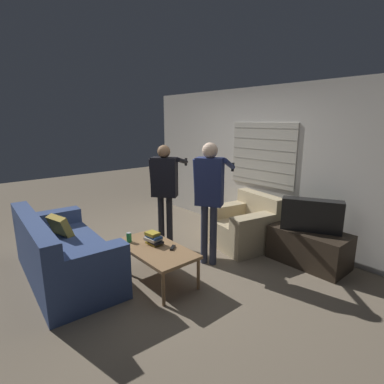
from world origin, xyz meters
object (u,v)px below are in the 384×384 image
book_stack (153,238)px  soda_can (129,237)px  spare_remote (173,248)px  coffee_table (155,250)px  person_right_standing (210,189)px  armchair_beige (245,226)px  person_left_standing (165,183)px  couch_blue (62,254)px  tv (312,215)px

book_stack → soda_can: book_stack is taller
book_stack → spare_remote: size_ratio=1.89×
coffee_table → soda_can: bearing=-157.6°
book_stack → spare_remote: (0.28, 0.10, -0.06)m
spare_remote → person_right_standing: bearing=57.4°
armchair_beige → book_stack: bearing=97.1°
person_right_standing → soda_can: size_ratio=13.64×
person_left_standing → coffee_table: bearing=-80.8°
book_stack → spare_remote: book_stack is taller
soda_can → spare_remote: soda_can is taller
book_stack → couch_blue: bearing=-127.1°
soda_can → book_stack: bearing=36.6°
person_right_standing → book_stack: size_ratio=7.11×
couch_blue → armchair_beige: couch_blue is taller
person_left_standing → spare_remote: bearing=-69.3°
soda_can → spare_remote: size_ratio=0.99×
coffee_table → person_left_standing: bearing=136.9°
coffee_table → soda_can: soda_can is taller
person_left_standing → soda_can: (0.44, -0.91, -0.53)m
soda_can → person_right_standing: bearing=63.5°
book_stack → tv: bearing=58.0°
spare_remote → coffee_table: bearing=-177.2°
person_left_standing → book_stack: (0.71, -0.71, -0.52)m
tv → person_left_standing: person_left_standing is taller
couch_blue → soda_can: (0.43, 0.73, 0.17)m
person_right_standing → book_stack: (-0.22, -0.79, -0.57)m
coffee_table → spare_remote: bearing=40.0°
tv → spare_remote: (-0.88, -1.75, -0.27)m
book_stack → coffee_table: bearing=-26.7°
armchair_beige → couch_blue: bearing=83.8°
spare_remote → couch_blue: bearing=-170.8°
couch_blue → tv: bearing=59.9°
coffee_table → soda_can: (-0.37, -0.15, 0.10)m
coffee_table → book_stack: book_stack is taller
person_right_standing → soda_can: person_right_standing is taller
person_left_standing → soda_can: person_left_standing is taller
couch_blue → book_stack: bearing=56.5°
coffee_table → soda_can: size_ratio=9.19×
armchair_beige → coffee_table: armchair_beige is taller
tv → person_left_standing: 2.21m
tv → spare_remote: tv is taller
armchair_beige → soda_can: size_ratio=8.80×
coffee_table → armchair_beige: bearing=89.0°
tv → soda_can: 2.51m
person_left_standing → spare_remote: person_left_standing is taller
armchair_beige → person_left_standing: person_left_standing is taller
soda_can → coffee_table: bearing=22.4°
armchair_beige → person_right_standing: size_ratio=0.65×
person_right_standing → soda_can: bearing=-147.5°
person_left_standing → spare_remote: (0.99, -0.61, -0.58)m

